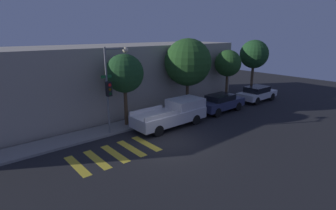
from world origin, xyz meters
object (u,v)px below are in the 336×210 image
(tree_near_corner, at_px, (124,74))
(pickup_truck, at_px, (173,113))
(sedan_middle, at_px, (257,93))
(tree_behind_truck, at_px, (254,54))
(sedan_near_corner, at_px, (221,102))
(traffic_light_pole, at_px, (112,80))
(tree_midblock, at_px, (188,62))
(tree_far_end, at_px, (228,63))

(tree_near_corner, bearing_deg, pickup_truck, -37.64)
(pickup_truck, height_order, sedan_middle, pickup_truck)
(sedan_middle, distance_m, tree_near_corner, 13.72)
(sedan_middle, xyz_separation_m, tree_behind_truck, (2.14, 2.01, 3.41))
(sedan_near_corner, bearing_deg, traffic_light_pole, 172.08)
(tree_midblock, relative_size, tree_behind_truck, 1.05)
(tree_behind_truck, bearing_deg, sedan_middle, -136.80)
(traffic_light_pole, relative_size, pickup_truck, 1.02)
(sedan_middle, bearing_deg, traffic_light_pole, 175.02)
(pickup_truck, bearing_deg, sedan_near_corner, 0.00)
(sedan_near_corner, height_order, tree_behind_truck, tree_behind_truck)
(tree_near_corner, bearing_deg, sedan_near_corner, -14.47)
(traffic_light_pole, distance_m, sedan_middle, 14.89)
(tree_behind_truck, bearing_deg, tree_near_corner, 180.00)
(pickup_truck, distance_m, sedan_middle, 10.63)
(sedan_near_corner, xyz_separation_m, tree_far_end, (3.31, 2.01, 2.78))
(sedan_middle, height_order, tree_midblock, tree_midblock)
(pickup_truck, relative_size, sedan_near_corner, 1.27)
(traffic_light_pole, distance_m, tree_behind_truck, 16.75)
(traffic_light_pole, distance_m, tree_near_corner, 1.54)
(sedan_middle, xyz_separation_m, tree_near_corner, (-13.24, 2.01, 2.95))
(sedan_near_corner, height_order, tree_near_corner, tree_near_corner)
(sedan_middle, relative_size, tree_midblock, 0.72)
(tree_far_end, relative_size, tree_behind_truck, 0.85)
(sedan_near_corner, bearing_deg, sedan_middle, 0.00)
(tree_far_end, bearing_deg, tree_behind_truck, 0.00)
(tree_behind_truck, bearing_deg, pickup_truck, -171.04)
(tree_far_end, bearing_deg, sedan_middle, -43.46)
(tree_far_end, height_order, tree_behind_truck, tree_behind_truck)
(pickup_truck, distance_m, tree_near_corner, 4.34)
(sedan_middle, xyz_separation_m, tree_midblock, (-7.34, 2.01, 3.28))
(pickup_truck, xyz_separation_m, sedan_near_corner, (5.19, 0.00, -0.12))
(pickup_truck, height_order, tree_behind_truck, tree_behind_truck)
(tree_behind_truck, bearing_deg, sedan_near_corner, -165.13)
(sedan_near_corner, bearing_deg, tree_midblock, 133.42)
(pickup_truck, xyz_separation_m, sedan_middle, (10.63, 0.00, -0.14))
(tree_near_corner, bearing_deg, tree_midblock, 0.00)
(pickup_truck, xyz_separation_m, tree_behind_truck, (12.77, 2.01, 3.28))
(tree_midblock, relative_size, tree_far_end, 1.23)
(sedan_middle, bearing_deg, tree_behind_truck, 43.20)
(pickup_truck, bearing_deg, traffic_light_pole, 162.14)
(tree_far_end, bearing_deg, traffic_light_pole, -176.58)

